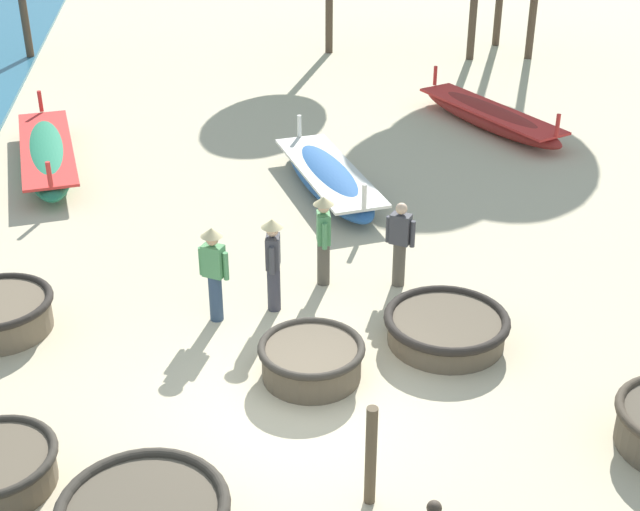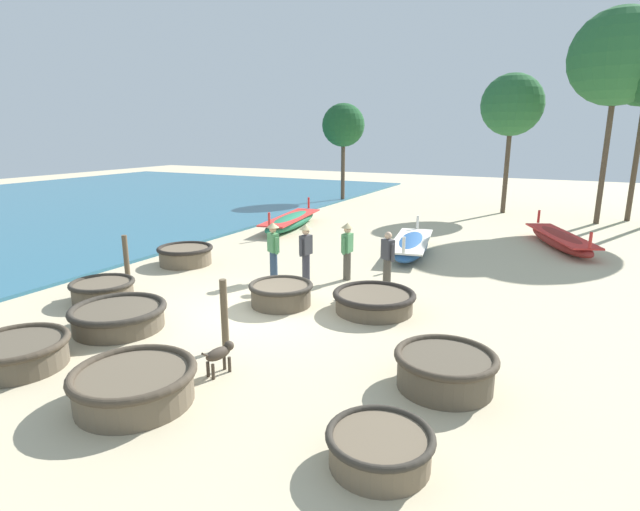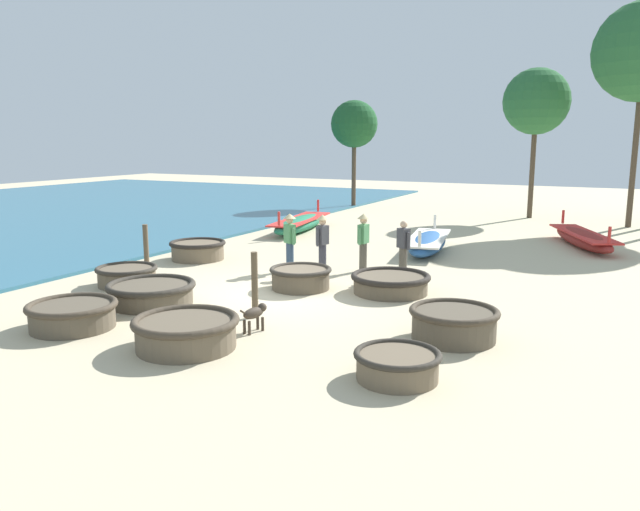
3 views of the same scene
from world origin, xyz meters
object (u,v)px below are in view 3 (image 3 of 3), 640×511
(mooring_post_inland, at_px, (255,285))
(fisherman_standing_right, at_px, (403,247))
(coracle_front_left, at_px, (301,277))
(long_boat_blue_hull, at_px, (300,223))
(long_boat_red_hull, at_px, (583,238))
(coracle_tilted, at_px, (397,364))
(coracle_nearest, at_px, (198,249))
(fisherman_crouching, at_px, (290,238))
(coracle_upturned, at_px, (454,323))
(coracle_weathered, at_px, (72,314))
(long_boat_green_hull, at_px, (428,243))
(coracle_center, at_px, (391,282))
(dog, at_px, (255,314))
(tree_leftmost, at_px, (536,102))
(coracle_far_right, at_px, (151,292))
(fisherman_hauling, at_px, (322,240))
(mooring_post_shoreline, at_px, (146,251))
(coracle_beside_post, at_px, (186,331))
(tree_left_mid, at_px, (354,125))
(fisherman_with_hat, at_px, (363,238))
(coracle_front_right, at_px, (127,275))

(mooring_post_inland, bearing_deg, fisherman_standing_right, 73.62)
(coracle_front_left, bearing_deg, long_boat_blue_hull, 118.60)
(long_boat_red_hull, xyz_separation_m, fisherman_standing_right, (-4.06, -7.51, 0.53))
(coracle_tilted, height_order, long_boat_blue_hull, long_boat_blue_hull)
(coracle_nearest, xyz_separation_m, fisherman_crouching, (3.45, -0.17, 0.64))
(coracle_upturned, height_order, mooring_post_inland, mooring_post_inland)
(coracle_weathered, relative_size, long_boat_red_hull, 0.36)
(long_boat_green_hull, bearing_deg, coracle_center, -81.31)
(fisherman_crouching, height_order, mooring_post_inland, fisherman_crouching)
(dog, relative_size, tree_leftmost, 0.10)
(coracle_far_right, xyz_separation_m, mooring_post_inland, (2.70, 0.21, 0.42))
(fisherman_hauling, bearing_deg, mooring_post_shoreline, -147.97)
(long_boat_green_hull, relative_size, fisherman_crouching, 2.82)
(coracle_upturned, bearing_deg, coracle_nearest, 155.55)
(coracle_beside_post, distance_m, long_boat_green_hull, 11.70)
(long_boat_blue_hull, distance_m, tree_left_mid, 10.33)
(coracle_beside_post, height_order, fisherman_hauling, fisherman_hauling)
(dog, bearing_deg, coracle_nearest, 135.76)
(coracle_far_right, xyz_separation_m, dog, (3.27, -0.68, 0.08))
(coracle_far_right, distance_m, tree_left_mid, 21.93)
(tree_leftmost, bearing_deg, coracle_center, -92.57)
(long_boat_blue_hull, height_order, fisherman_with_hat, fisherman_with_hat)
(coracle_center, xyz_separation_m, fisherman_standing_right, (-0.34, 1.87, 0.57))
(coracle_front_right, relative_size, fisherman_hauling, 0.95)
(coracle_tilted, distance_m, fisherman_hauling, 8.14)
(tree_left_mid, bearing_deg, fisherman_with_hat, -65.33)
(coracle_beside_post, height_order, dog, coracle_beside_post)
(coracle_upturned, xyz_separation_m, fisherman_hauling, (-4.92, 4.25, 0.62))
(coracle_front_right, bearing_deg, coracle_beside_post, -35.54)
(fisherman_standing_right, relative_size, fisherman_hauling, 0.94)
(fisherman_hauling, bearing_deg, coracle_weathered, -107.04)
(long_boat_green_hull, bearing_deg, coracle_nearest, -142.07)
(coracle_front_left, distance_m, fisherman_standing_right, 3.15)
(coracle_far_right, xyz_separation_m, coracle_front_right, (-1.86, 1.16, -0.01))
(fisherman_with_hat, distance_m, mooring_post_inland, 5.41)
(coracle_center, distance_m, tree_leftmost, 17.86)
(long_boat_red_hull, bearing_deg, mooring_post_shoreline, -134.52)
(coracle_beside_post, relative_size, fisherman_with_hat, 1.17)
(coracle_front_right, bearing_deg, long_boat_red_hull, 49.17)
(dog, bearing_deg, long_boat_green_hull, 87.96)
(coracle_far_right, bearing_deg, fisherman_crouching, 77.64)
(coracle_center, height_order, long_boat_green_hull, long_boat_green_hull)
(fisherman_with_hat, xyz_separation_m, mooring_post_inland, (-0.23, -5.40, -0.25))
(coracle_far_right, bearing_deg, coracle_nearest, 116.53)
(coracle_far_right, relative_size, long_boat_blue_hull, 0.38)
(coracle_center, bearing_deg, tree_left_mid, 116.43)
(coracle_center, bearing_deg, mooring_post_inland, -119.43)
(coracle_center, relative_size, tree_left_mid, 0.34)
(coracle_upturned, height_order, fisherman_with_hat, fisherman_with_hat)
(coracle_upturned, bearing_deg, long_boat_green_hull, 110.10)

